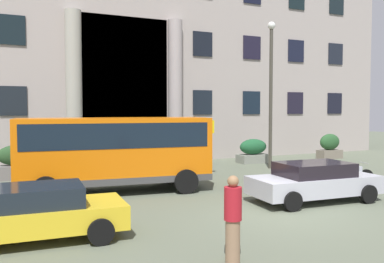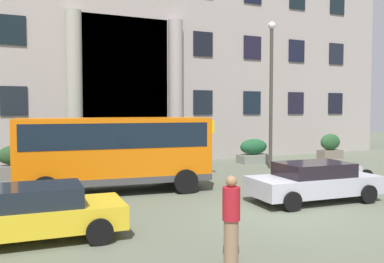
% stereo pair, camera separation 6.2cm
% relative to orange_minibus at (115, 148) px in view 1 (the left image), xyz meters
% --- Properties ---
extents(ground_plane, '(80.00, 64.00, 0.12)m').
position_rel_orange_minibus_xyz_m(ground_plane, '(3.81, -5.50, -1.72)').
color(ground_plane, '#5B6350').
extents(office_building_facade, '(35.39, 9.67, 16.05)m').
position_rel_orange_minibus_xyz_m(office_building_facade, '(3.81, 11.98, 6.36)').
color(office_building_facade, '#A29791').
rests_on(office_building_facade, ground_plane).
extents(orange_minibus, '(7.17, 3.10, 2.79)m').
position_rel_orange_minibus_xyz_m(orange_minibus, '(0.00, 0.00, 0.00)').
color(orange_minibus, orange).
rests_on(orange_minibus, ground_plane).
extents(bus_stop_sign, '(0.44, 0.08, 2.60)m').
position_rel_orange_minibus_xyz_m(bus_stop_sign, '(4.89, 1.75, -0.05)').
color(bus_stop_sign, '#929713').
rests_on(bus_stop_sign, ground_plane).
extents(hedge_planter_east, '(1.62, 0.73, 1.55)m').
position_rel_orange_minibus_xyz_m(hedge_planter_east, '(4.44, 5.04, -0.91)').
color(hedge_planter_east, slate).
rests_on(hedge_planter_east, ground_plane).
extents(hedge_planter_far_east, '(1.74, 0.77, 1.53)m').
position_rel_orange_minibus_xyz_m(hedge_planter_far_east, '(-3.25, 4.66, -0.93)').
color(hedge_planter_far_east, slate).
rests_on(hedge_planter_far_east, ground_plane).
extents(hedge_planter_entrance_left, '(1.50, 0.71, 1.54)m').
position_rel_orange_minibus_xyz_m(hedge_planter_entrance_left, '(0.72, 4.91, -0.92)').
color(hedge_planter_entrance_left, slate).
rests_on(hedge_planter_entrance_left, ground_plane).
extents(hedge_planter_far_west, '(1.81, 0.97, 1.39)m').
position_rel_orange_minibus_xyz_m(hedge_planter_far_west, '(9.42, 5.00, -0.99)').
color(hedge_planter_far_west, gray).
rests_on(hedge_planter_far_west, ground_plane).
extents(hedge_planter_entrance_right, '(1.54, 0.74, 1.56)m').
position_rel_orange_minibus_xyz_m(hedge_planter_entrance_right, '(14.95, 4.70, -0.91)').
color(hedge_planter_entrance_right, '#72685A').
rests_on(hedge_planter_entrance_right, ground_plane).
extents(parked_sedan_far, '(4.45, 2.15, 1.31)m').
position_rel_orange_minibus_xyz_m(parked_sedan_far, '(-3.25, -4.85, -0.98)').
color(parked_sedan_far, gold).
rests_on(parked_sedan_far, ground_plane).
extents(parked_coupe_end, '(4.48, 2.24, 1.32)m').
position_rel_orange_minibus_xyz_m(parked_coupe_end, '(5.70, -4.34, -0.97)').
color(parked_coupe_end, '#B0B1BB').
rests_on(parked_coupe_end, ground_plane).
extents(motorcycle_far_end, '(2.06, 0.73, 0.89)m').
position_rel_orange_minibus_xyz_m(motorcycle_far_end, '(9.21, -2.50, -1.20)').
color(motorcycle_far_end, black).
rests_on(motorcycle_far_end, ground_plane).
extents(pedestrian_man_red_shirt, '(0.36, 0.36, 1.78)m').
position_rel_orange_minibus_xyz_m(pedestrian_man_red_shirt, '(0.37, -8.00, -0.76)').
color(pedestrian_man_red_shirt, '#8C6C50').
rests_on(pedestrian_man_red_shirt, ground_plane).
extents(lamppost_plaza_centre, '(0.40, 0.40, 7.65)m').
position_rel_orange_minibus_xyz_m(lamppost_plaza_centre, '(8.99, 2.73, 2.79)').
color(lamppost_plaza_centre, '#3E3B32').
rests_on(lamppost_plaza_centre, ground_plane).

